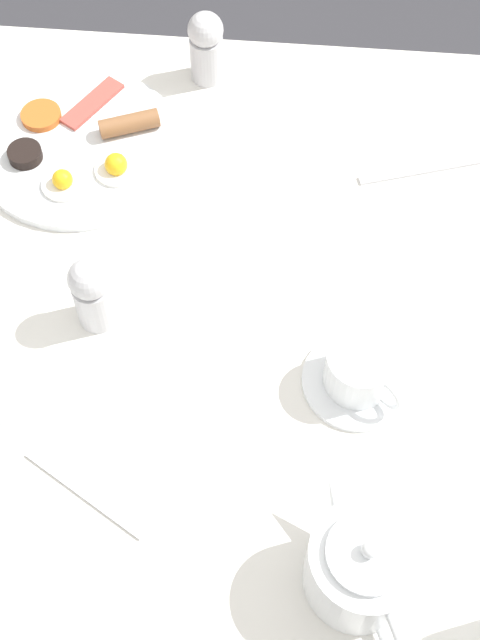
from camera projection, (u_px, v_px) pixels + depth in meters
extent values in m
plane|color=#333338|center=(240.00, 510.00, 1.76)|extent=(8.00, 8.00, 0.00)
cube|color=silver|center=(240.00, 334.00, 1.14)|extent=(1.03, 1.13, 0.03)
cylinder|color=white|center=(79.00, 147.00, 1.27)|extent=(0.29, 0.29, 0.01)
cylinder|color=white|center=(64.00, 184.00, 1.23)|extent=(0.06, 0.06, 0.00)
sphere|color=yellow|center=(62.00, 179.00, 1.22)|extent=(0.03, 0.03, 0.03)
cylinder|color=white|center=(117.00, 170.00, 1.24)|extent=(0.06, 0.06, 0.00)
sphere|color=yellow|center=(116.00, 164.00, 1.23)|extent=(0.03, 0.03, 0.03)
cylinder|color=brown|center=(129.00, 124.00, 1.27)|extent=(0.06, 0.09, 0.03)
cube|color=#B74C42|center=(92.00, 103.00, 1.30)|extent=(0.11, 0.08, 0.01)
cylinder|color=#D16023|center=(41.00, 115.00, 1.29)|extent=(0.06, 0.06, 0.01)
cylinder|color=black|center=(25.00, 154.00, 1.25)|extent=(0.05, 0.05, 0.02)
cylinder|color=white|center=(362.00, 567.00, 0.93)|extent=(0.12, 0.12, 0.10)
cylinder|color=white|center=(368.00, 553.00, 0.88)|extent=(0.09, 0.09, 0.01)
sphere|color=white|center=(370.00, 549.00, 0.87)|extent=(0.02, 0.02, 0.02)
cone|color=white|center=(335.00, 498.00, 0.96)|extent=(0.06, 0.04, 0.05)
torus|color=white|center=(387.00, 628.00, 0.90)|extent=(0.08, 0.04, 0.08)
cylinder|color=white|center=(356.00, 381.00, 1.09)|extent=(0.13, 0.13, 0.01)
cylinder|color=white|center=(359.00, 369.00, 1.06)|extent=(0.08, 0.08, 0.06)
cylinder|color=tan|center=(358.00, 372.00, 1.07)|extent=(0.07, 0.07, 0.04)
torus|color=white|center=(387.00, 394.00, 1.04)|extent=(0.04, 0.04, 0.05)
cylinder|color=#BCBCC1|center=(94.00, 306.00, 1.10)|extent=(0.05, 0.05, 0.07)
sphere|color=#BCBCC1|center=(88.00, 282.00, 1.06)|extent=(0.05, 0.05, 0.05)
cylinder|color=#BCBCC1|center=(207.00, 58.00, 1.32)|extent=(0.05, 0.05, 0.07)
sphere|color=#BCBCC1|center=(205.00, 30.00, 1.27)|extent=(0.05, 0.05, 0.05)
cube|color=silver|center=(432.00, 168.00, 1.26)|extent=(0.08, 0.21, 0.00)
cube|color=silver|center=(85.00, 492.00, 1.02)|extent=(0.10, 0.15, 0.00)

